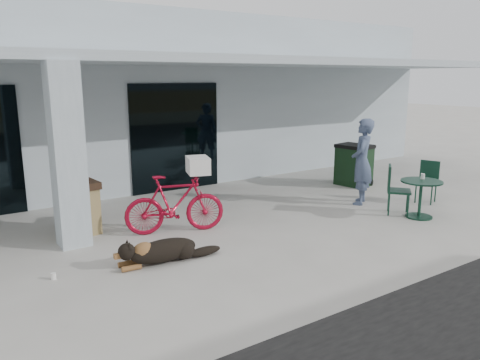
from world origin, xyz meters
TOP-DOWN VIEW (x-y plane):
  - ground at (0.00, 0.00)m, footprint 80.00×80.00m
  - building at (0.00, 8.50)m, footprint 22.00×7.00m
  - storefront_glass_right at (1.80, 4.98)m, footprint 2.40×0.06m
  - column at (-1.50, 2.30)m, footprint 0.50×0.50m
  - overhang at (0.00, 3.60)m, footprint 22.00×2.80m
  - bicycle at (0.25, 1.90)m, footprint 1.91×1.06m
  - laundry_basket at (0.68, 1.76)m, footprint 0.53×0.61m
  - dog at (-0.53, 0.70)m, footprint 1.30×0.52m
  - cup_near_dog at (-2.14, 1.00)m, footprint 0.08×0.08m
  - cafe_table_far at (4.88, -0.04)m, footprint 0.87×0.87m
  - cafe_chair_far_a at (4.71, 0.36)m, footprint 0.69×0.70m
  - cafe_chair_far_b at (6.02, 0.62)m, footprint 0.59×0.57m
  - person at (4.69, 1.40)m, footprint 0.85×0.80m
  - cup_on_table at (5.04, 0.06)m, footprint 0.08×0.08m
  - trash_receptacle at (-1.20, 2.80)m, footprint 0.63×0.63m
  - wheeled_bin at (5.97, 2.80)m, footprint 0.82×0.97m

SIDE VIEW (x-z plane):
  - ground at x=0.00m, z-range 0.00..0.00m
  - cup_near_dog at x=-2.14m, z-range 0.00..0.09m
  - dog at x=-0.53m, z-range 0.00..0.42m
  - cafe_table_far at x=4.88m, z-range 0.00..0.78m
  - cafe_chair_far_b at x=6.02m, z-range 0.00..0.96m
  - trash_receptacle at x=-1.20m, z-range 0.00..0.99m
  - cafe_chair_far_a at x=4.71m, z-range 0.00..1.04m
  - wheeled_bin at x=5.97m, z-range 0.00..1.10m
  - bicycle at x=0.25m, z-range 0.00..1.11m
  - cup_on_table at x=5.04m, z-range 0.78..0.89m
  - person at x=4.69m, z-range 0.00..1.95m
  - laundry_basket at x=0.68m, z-range 1.11..1.42m
  - storefront_glass_right at x=1.80m, z-range 0.00..2.70m
  - column at x=-1.50m, z-range 0.00..3.12m
  - building at x=0.00m, z-range 0.00..4.50m
  - overhang at x=0.00m, z-range 3.12..3.30m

